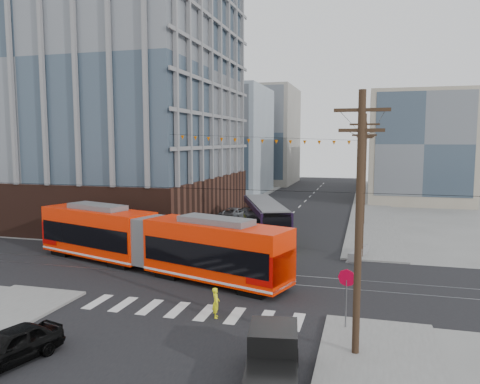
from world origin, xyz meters
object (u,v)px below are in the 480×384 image
(city_bus, at_px, (265,220))
(pickup_truck, at_px, (272,366))
(black_sedan, at_px, (11,346))
(streetcar, at_px, (151,241))

(city_bus, relative_size, pickup_truck, 2.36)
(city_bus, distance_m, black_sedan, 27.03)
(streetcar, height_order, pickup_truck, streetcar)
(streetcar, relative_size, pickup_truck, 4.01)
(black_sedan, bearing_deg, streetcar, 108.42)
(pickup_truck, bearing_deg, city_bus, 93.87)
(streetcar, bearing_deg, pickup_truck, -31.82)
(pickup_truck, bearing_deg, streetcar, 121.18)
(streetcar, height_order, black_sedan, streetcar)
(city_bus, relative_size, black_sedan, 2.88)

